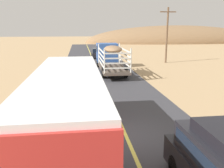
% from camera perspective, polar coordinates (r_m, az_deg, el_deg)
% --- Properties ---
extents(ground_plane, '(240.00, 240.00, 0.00)m').
position_cam_1_polar(ground_plane, '(11.44, 3.19, -11.89)').
color(ground_plane, tan).
extents(road_surface, '(8.00, 120.00, 0.02)m').
position_cam_1_polar(road_surface, '(11.44, 3.19, -11.85)').
color(road_surface, '#38383D').
rests_on(road_surface, ground).
extents(road_centre_line, '(0.16, 117.60, 0.00)m').
position_cam_1_polar(road_centre_line, '(11.43, 3.19, -11.79)').
color(road_centre_line, '#D8CC4C').
rests_on(road_centre_line, road_surface).
extents(livestock_truck, '(2.53, 9.70, 3.02)m').
position_cam_1_polar(livestock_truck, '(27.80, -0.68, 6.94)').
color(livestock_truck, '#3359A5').
rests_on(livestock_truck, road_surface).
extents(bus, '(2.54, 10.00, 3.21)m').
position_cam_1_polar(bus, '(9.49, -10.32, -6.12)').
color(bus, red).
rests_on(bus, road_surface).
extents(car_far, '(1.80, 4.40, 1.46)m').
position_cam_1_polar(car_far, '(39.68, -3.51, 7.23)').
color(car_far, black).
rests_on(car_far, road_surface).
extents(power_pole_mid, '(2.20, 0.24, 7.42)m').
position_cam_1_polar(power_pole_mid, '(34.33, 12.82, 11.52)').
color(power_pole_mid, brown).
rests_on(power_pole_mid, ground).
extents(distant_hill, '(58.49, 17.87, 10.72)m').
position_cam_1_polar(distant_hill, '(81.53, 15.01, 9.43)').
color(distant_hill, olive).
rests_on(distant_hill, ground).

